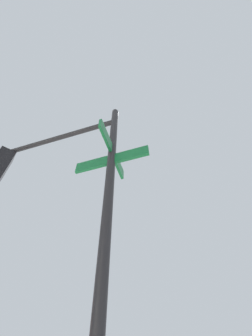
% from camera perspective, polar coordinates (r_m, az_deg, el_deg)
% --- Properties ---
extents(traffic_signal_near, '(2.36, 2.01, 5.39)m').
position_cam_1_polar(traffic_signal_near, '(3.79, -18.61, -2.39)').
color(traffic_signal_near, black).
rests_on(traffic_signal_near, ground_plane).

